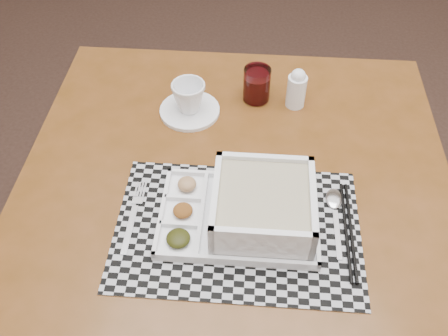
{
  "coord_description": "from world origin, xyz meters",
  "views": [
    {
      "loc": [
        -0.0,
        -1.02,
        1.54
      ],
      "look_at": [
        -0.1,
        -0.36,
        0.82
      ],
      "focal_mm": 40.0,
      "sensor_mm": 36.0,
      "label": 1
    }
  ],
  "objects_px": {
    "juice_glass": "(257,86)",
    "creamer_bottle": "(297,88)",
    "serving_tray": "(256,210)",
    "cup": "(189,97)",
    "dining_table": "(234,201)"
  },
  "relations": [
    {
      "from": "cup",
      "to": "juice_glass",
      "type": "relative_size",
      "value": 0.91
    },
    {
      "from": "cup",
      "to": "creamer_bottle",
      "type": "height_order",
      "value": "creamer_bottle"
    },
    {
      "from": "dining_table",
      "to": "cup",
      "type": "height_order",
      "value": "cup"
    },
    {
      "from": "dining_table",
      "to": "cup",
      "type": "relative_size",
      "value": 12.3
    },
    {
      "from": "serving_tray",
      "to": "cup",
      "type": "distance_m",
      "value": 0.37
    },
    {
      "from": "serving_tray",
      "to": "creamer_bottle",
      "type": "height_order",
      "value": "creamer_bottle"
    },
    {
      "from": "serving_tray",
      "to": "creamer_bottle",
      "type": "bearing_deg",
      "value": 80.82
    },
    {
      "from": "dining_table",
      "to": "cup",
      "type": "xyz_separation_m",
      "value": [
        -0.14,
        0.21,
        0.12
      ]
    },
    {
      "from": "cup",
      "to": "juice_glass",
      "type": "xyz_separation_m",
      "value": [
        0.16,
        0.08,
        -0.01
      ]
    },
    {
      "from": "juice_glass",
      "to": "creamer_bottle",
      "type": "distance_m",
      "value": 0.1
    },
    {
      "from": "dining_table",
      "to": "juice_glass",
      "type": "xyz_separation_m",
      "value": [
        0.02,
        0.28,
        0.12
      ]
    },
    {
      "from": "serving_tray",
      "to": "juice_glass",
      "type": "height_order",
      "value": "serving_tray"
    },
    {
      "from": "serving_tray",
      "to": "cup",
      "type": "relative_size",
      "value": 4.03
    },
    {
      "from": "serving_tray",
      "to": "creamer_bottle",
      "type": "xyz_separation_m",
      "value": [
        0.06,
        0.38,
        0.01
      ]
    },
    {
      "from": "dining_table",
      "to": "creamer_bottle",
      "type": "xyz_separation_m",
      "value": [
        0.12,
        0.28,
        0.13
      ]
    }
  ]
}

